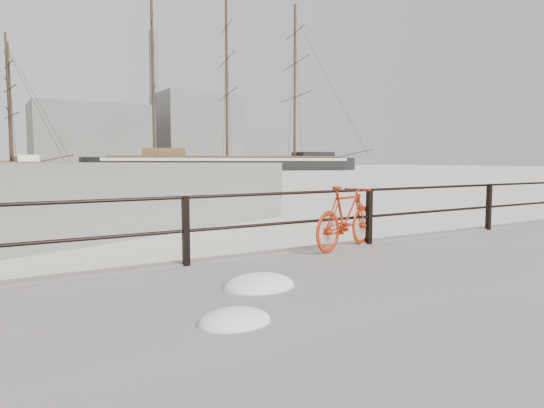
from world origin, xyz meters
TOP-DOWN VIEW (x-y plane):
  - ground at (0.00, 0.00)m, footprint 400.00×400.00m
  - guardrail at (0.00, -0.15)m, footprint 28.00×0.10m
  - bicycle at (-4.17, -0.31)m, footprint 1.79×0.82m
  - barque_black at (35.85, 84.69)m, footprint 68.41×38.46m
  - industrial_west at (20.00, 140.00)m, footprint 32.00×18.00m
  - industrial_mid at (55.00, 145.00)m, footprint 26.00×20.00m
  - industrial_east at (78.00, 150.00)m, footprint 20.00×16.00m
  - smokestack at (42.00, 150.00)m, footprint 2.80×2.80m

SIDE VIEW (x-z plane):
  - ground at x=0.00m, z-range 0.00..0.00m
  - barque_black at x=35.85m, z-range -18.23..18.23m
  - guardrail at x=0.00m, z-range 0.35..1.35m
  - bicycle at x=-4.17m, z-range 0.35..1.43m
  - industrial_east at x=78.00m, z-range 0.00..14.00m
  - industrial_west at x=20.00m, z-range 0.00..18.00m
  - industrial_mid at x=55.00m, z-range 0.00..24.00m
  - smokestack at x=42.00m, z-range 0.00..44.00m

